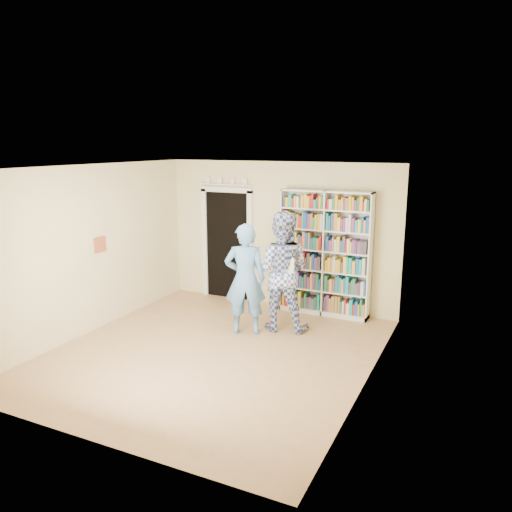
{
  "coord_description": "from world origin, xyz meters",
  "views": [
    {
      "loc": [
        3.49,
        -5.95,
        3.02
      ],
      "look_at": [
        0.27,
        0.9,
        1.3
      ],
      "focal_mm": 35.0,
      "sensor_mm": 36.0,
      "label": 1
    }
  ],
  "objects": [
    {
      "name": "paper_sheet",
      "position": [
        0.7,
        1.12,
        1.1
      ],
      "size": [
        0.21,
        0.12,
        0.33
      ],
      "primitive_type": "cube",
      "rotation": [
        0.0,
        0.0,
        0.51
      ],
      "color": "white",
      "rests_on": "man_plaid"
    },
    {
      "name": "man_blue",
      "position": [
        0.07,
        0.91,
        0.9
      ],
      "size": [
        0.78,
        0.67,
        1.8
      ],
      "primitive_type": "imported",
      "rotation": [
        0.0,
        0.0,
        3.57
      ],
      "color": "#5C94CC",
      "rests_on": "floor"
    },
    {
      "name": "wall_back",
      "position": [
        0.0,
        2.5,
        1.35
      ],
      "size": [
        4.5,
        0.0,
        4.5
      ],
      "primitive_type": "plane",
      "rotation": [
        1.57,
        0.0,
        0.0
      ],
      "color": "beige",
      "rests_on": "floor"
    },
    {
      "name": "wall_art",
      "position": [
        -2.23,
        0.2,
        1.4
      ],
      "size": [
        0.03,
        0.25,
        0.25
      ],
      "primitive_type": "cube",
      "color": "brown",
      "rests_on": "wall_left"
    },
    {
      "name": "floor",
      "position": [
        0.0,
        0.0,
        0.0
      ],
      "size": [
        5.0,
        5.0,
        0.0
      ],
      "primitive_type": "plane",
      "color": "#A47F4F",
      "rests_on": "ground"
    },
    {
      "name": "bookshelf",
      "position": [
        0.94,
        2.34,
        1.13
      ],
      "size": [
        1.62,
        0.3,
        2.23
      ],
      "rotation": [
        0.0,
        0.0,
        0.15
      ],
      "color": "white",
      "rests_on": "floor"
    },
    {
      "name": "wall_right",
      "position": [
        2.25,
        0.0,
        1.35
      ],
      "size": [
        0.0,
        5.0,
        5.0
      ],
      "primitive_type": "plane",
      "rotation": [
        1.57,
        0.0,
        -1.57
      ],
      "color": "beige",
      "rests_on": "floor"
    },
    {
      "name": "man_plaid",
      "position": [
        0.52,
        1.33,
        0.98
      ],
      "size": [
        1.08,
        0.92,
        1.97
      ],
      "primitive_type": "imported",
      "rotation": [
        0.0,
        0.0,
        3.34
      ],
      "color": "#2F4592",
      "rests_on": "floor"
    },
    {
      "name": "doorway",
      "position": [
        -1.1,
        2.48,
        1.18
      ],
      "size": [
        1.1,
        0.08,
        2.43
      ],
      "color": "black",
      "rests_on": "floor"
    },
    {
      "name": "ceiling",
      "position": [
        0.0,
        0.0,
        2.7
      ],
      "size": [
        5.0,
        5.0,
        0.0
      ],
      "primitive_type": "plane",
      "rotation": [
        3.14,
        0.0,
        0.0
      ],
      "color": "white",
      "rests_on": "wall_back"
    },
    {
      "name": "wall_left",
      "position": [
        -2.25,
        0.0,
        1.35
      ],
      "size": [
        0.0,
        5.0,
        5.0
      ],
      "primitive_type": "plane",
      "rotation": [
        1.57,
        0.0,
        1.57
      ],
      "color": "beige",
      "rests_on": "floor"
    }
  ]
}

